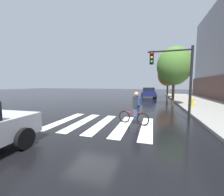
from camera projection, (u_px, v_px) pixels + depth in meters
name	position (u px, v px, depth m)	size (l,w,h in m)	color
ground_plane	(93.00, 123.00, 7.41)	(120.00, 120.00, 0.00)	black
crosswalk_stripes	(102.00, 124.00, 7.26)	(5.15, 3.72, 0.01)	silver
sedan_mid	(148.00, 92.00, 21.70)	(2.52, 4.84, 1.62)	navy
cyclist	(136.00, 108.00, 7.06)	(1.65, 0.57, 1.69)	black
traffic_light_near	(175.00, 71.00, 7.94)	(2.47, 0.28, 4.20)	black
fire_hydrant	(192.00, 103.00, 11.74)	(0.33, 0.22, 0.78)	gold
street_tree_near	(174.00, 66.00, 13.27)	(3.19, 3.19, 5.68)	#4C3823
street_tree_mid	(168.00, 75.00, 20.77)	(2.98, 2.98, 5.30)	#4C3823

